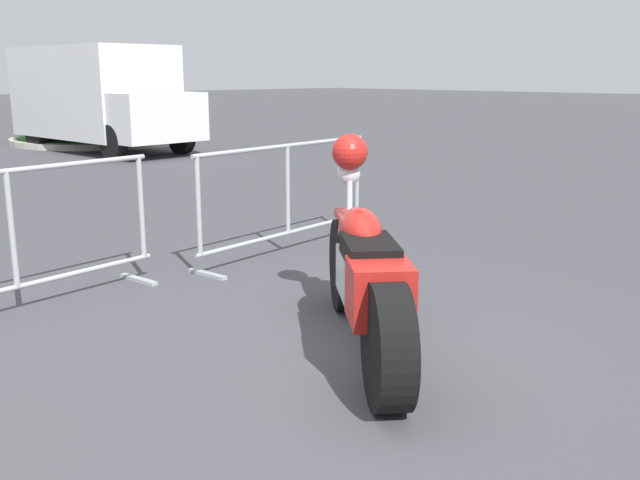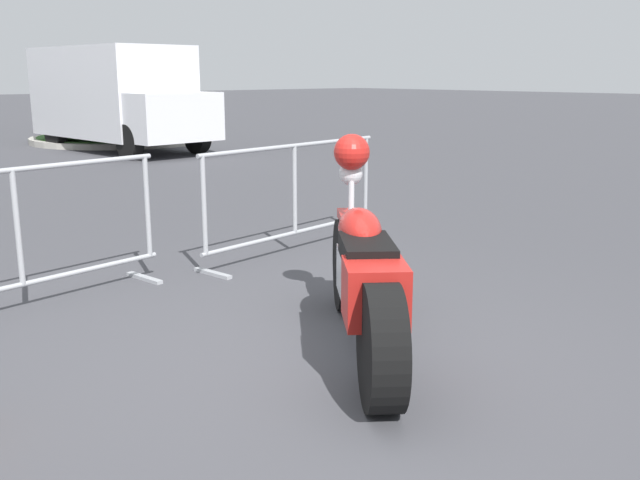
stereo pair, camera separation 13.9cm
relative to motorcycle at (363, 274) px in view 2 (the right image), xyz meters
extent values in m
plane|color=#424247|center=(-0.49, 0.06, -0.50)|extent=(120.00, 120.00, 0.00)
cylinder|color=black|center=(0.51, 0.64, -0.16)|extent=(0.57, 0.65, 0.68)
cylinder|color=black|center=(-0.51, -0.64, -0.16)|extent=(0.57, 0.65, 0.68)
cube|color=silver|center=(0.00, 0.00, -0.06)|extent=(0.75, 0.85, 0.30)
ellipsoid|color=#B21E19|center=(0.12, 0.15, 0.24)|extent=(0.58, 0.64, 0.28)
cube|color=black|center=(-0.12, -0.15, 0.20)|extent=(0.57, 0.62, 0.13)
cube|color=#B21E19|center=(-0.34, -0.43, 0.05)|extent=(0.50, 0.51, 0.34)
cube|color=#B21E19|center=(0.51, 0.64, 0.20)|extent=(0.38, 0.42, 0.06)
cylinder|color=silver|center=(0.44, 0.56, 0.34)|extent=(0.06, 0.06, 0.48)
sphere|color=silver|center=(0.48, 0.60, 0.53)|extent=(0.17, 0.17, 0.17)
sphere|color=#B21E19|center=(0.44, 0.56, 0.69)|extent=(0.25, 0.25, 0.25)
cylinder|color=#9EA0A5|center=(-1.31, 2.23, 0.55)|extent=(2.35, 0.34, 0.04)
cylinder|color=#9EA0A5|center=(-1.31, 2.23, -0.30)|extent=(2.35, 0.34, 0.04)
cylinder|color=#9EA0A5|center=(-1.31, 2.23, 0.12)|extent=(0.05, 0.05, 0.85)
cylinder|color=#9EA0A5|center=(-0.19, 2.37, 0.12)|extent=(0.05, 0.05, 0.85)
cube|color=#9EA0A5|center=(-0.26, 2.36, -0.49)|extent=(0.11, 0.44, 0.03)
cylinder|color=#9EA0A5|center=(1.32, 2.23, 0.55)|extent=(2.35, 0.34, 0.04)
cylinder|color=#9EA0A5|center=(1.32, 2.23, -0.30)|extent=(2.35, 0.34, 0.04)
cylinder|color=#9EA0A5|center=(0.19, 2.09, 0.12)|extent=(0.05, 0.05, 0.85)
cylinder|color=#9EA0A5|center=(1.32, 2.23, 0.12)|extent=(0.05, 0.05, 0.85)
cylinder|color=#9EA0A5|center=(2.44, 2.37, 0.12)|extent=(0.05, 0.05, 0.85)
cube|color=#9EA0A5|center=(0.26, 2.10, -0.49)|extent=(0.11, 0.44, 0.03)
cube|color=#9EA0A5|center=(2.37, 2.36, -0.49)|extent=(0.11, 0.44, 0.03)
cube|color=silver|center=(4.51, 12.57, 0.81)|extent=(2.24, 4.21, 2.00)
cube|color=silver|center=(4.66, 10.08, 0.34)|extent=(1.95, 1.01, 1.00)
cylinder|color=black|center=(5.48, 10.53, -0.14)|extent=(0.28, 0.73, 0.72)
cylinder|color=black|center=(3.80, 10.43, -0.14)|extent=(0.28, 0.73, 0.72)
cylinder|color=black|center=(5.28, 13.82, -0.14)|extent=(0.28, 0.73, 0.72)
cylinder|color=black|center=(3.60, 13.72, -0.14)|extent=(0.28, 0.73, 0.72)
cylinder|color=#ADA89E|center=(5.62, 14.30, -0.43)|extent=(4.64, 4.64, 0.14)
cylinder|color=#38662D|center=(5.62, 14.30, -0.35)|extent=(4.27, 4.27, 0.02)
sphere|color=#286023|center=(5.59, 14.23, -0.06)|extent=(0.70, 0.70, 0.70)
sphere|color=#33702D|center=(4.64, 14.74, 0.14)|extent=(1.17, 1.17, 1.17)
sphere|color=#33702D|center=(4.75, 14.39, 0.03)|extent=(0.91, 0.91, 0.91)
camera|label=1|loc=(-3.16, -2.91, 1.22)|focal=40.00mm
camera|label=2|loc=(-3.06, -3.00, 1.22)|focal=40.00mm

